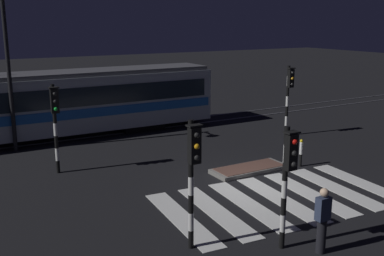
# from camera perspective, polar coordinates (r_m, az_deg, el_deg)

# --- Properties ---
(ground_plane) EXTENTS (120.00, 120.00, 0.00)m
(ground_plane) POSITION_cam_1_polar(r_m,az_deg,el_deg) (16.51, 7.30, -6.98)
(ground_plane) COLOR black
(rail_near) EXTENTS (80.00, 0.12, 0.03)m
(rail_near) POSITION_cam_1_polar(r_m,az_deg,el_deg) (24.26, -6.08, -0.30)
(rail_near) COLOR #59595E
(rail_near) RESTS_ON ground
(rail_far) EXTENTS (80.00, 0.12, 0.03)m
(rail_far) POSITION_cam_1_polar(r_m,az_deg,el_deg) (25.54, -7.38, 0.36)
(rail_far) COLOR #59595E
(rail_far) RESTS_ON ground
(crosswalk_zebra) EXTENTS (8.04, 4.84, 0.02)m
(crosswalk_zebra) POSITION_cam_1_polar(r_m,az_deg,el_deg) (15.37, 10.85, -8.64)
(crosswalk_zebra) COLOR silver
(crosswalk_zebra) RESTS_ON ground
(traffic_island) EXTENTS (3.01, 1.15, 0.18)m
(traffic_island) POSITION_cam_1_polar(r_m,az_deg,el_deg) (17.87, 7.11, -5.08)
(traffic_island) COLOR slate
(traffic_island) RESTS_ON ground
(traffic_light_corner_far_right) EXTENTS (0.36, 0.42, 3.52)m
(traffic_light_corner_far_right) POSITION_cam_1_polar(r_m,az_deg,el_deg) (23.05, 11.96, 4.62)
(traffic_light_corner_far_right) COLOR black
(traffic_light_corner_far_right) RESTS_ON ground
(traffic_light_corner_far_left) EXTENTS (0.36, 0.42, 3.40)m
(traffic_light_corner_far_left) POSITION_cam_1_polar(r_m,az_deg,el_deg) (17.66, -16.65, 1.49)
(traffic_light_corner_far_left) COLOR black
(traffic_light_corner_far_left) RESTS_ON ground
(traffic_light_corner_near_left) EXTENTS (0.36, 0.42, 3.36)m
(traffic_light_corner_near_left) POSITION_cam_1_polar(r_m,az_deg,el_deg) (11.21, 0.09, -4.76)
(traffic_light_corner_near_left) COLOR black
(traffic_light_corner_near_left) RESTS_ON ground
(traffic_light_kerb_mid_left) EXTENTS (0.36, 0.42, 3.20)m
(traffic_light_kerb_mid_left) POSITION_cam_1_polar(r_m,az_deg,el_deg) (11.48, 11.81, -5.19)
(traffic_light_kerb_mid_left) COLOR black
(traffic_light_kerb_mid_left) RESTS_ON ground
(street_lamp_trackside_left) EXTENTS (0.44, 1.21, 7.04)m
(street_lamp_trackside_left) POSITION_cam_1_polar(r_m,az_deg,el_deg) (20.92, -21.92, 9.04)
(street_lamp_trackside_left) COLOR black
(street_lamp_trackside_left) RESTS_ON ground
(tram) EXTENTS (17.09, 2.58, 4.15)m
(tram) POSITION_cam_1_polar(r_m,az_deg,el_deg) (23.17, -17.42, 2.90)
(tram) COLOR #B2BCC1
(tram) RESTS_ON ground
(pedestrian_waiting_at_kerb) EXTENTS (0.36, 0.24, 1.71)m
(pedestrian_waiting_at_kerb) POSITION_cam_1_polar(r_m,az_deg,el_deg) (11.99, 15.89, -10.94)
(pedestrian_waiting_at_kerb) COLOR black
(pedestrian_waiting_at_kerb) RESTS_ON ground
(bollard_island_edge) EXTENTS (0.12, 0.12, 1.11)m
(bollard_island_edge) POSITION_cam_1_polar(r_m,az_deg,el_deg) (18.67, 13.36, -3.02)
(bollard_island_edge) COLOR black
(bollard_island_edge) RESTS_ON ground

